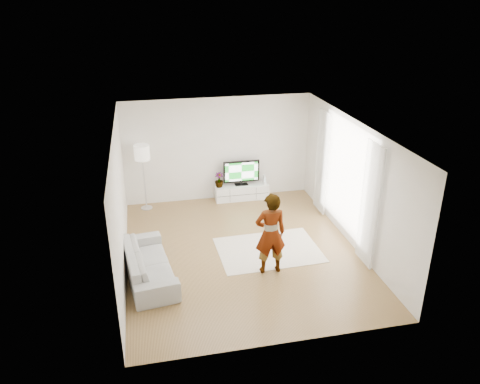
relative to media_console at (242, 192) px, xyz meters
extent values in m
plane|color=#A7824B|center=(-0.59, -2.76, -0.21)|extent=(6.00, 6.00, 0.00)
plane|color=white|center=(-0.59, -2.76, 2.59)|extent=(6.00, 6.00, 0.00)
cube|color=white|center=(-3.09, -2.76, 1.19)|extent=(0.02, 6.00, 2.80)
cube|color=white|center=(1.91, -2.76, 1.19)|extent=(0.02, 6.00, 2.80)
cube|color=white|center=(-0.59, 0.24, 1.19)|extent=(5.00, 0.02, 2.80)
cube|color=white|center=(-0.59, -5.76, 1.19)|extent=(5.00, 0.02, 2.80)
cube|color=white|center=(1.89, -2.46, 1.24)|extent=(0.01, 2.60, 2.50)
cube|color=white|center=(1.81, -3.76, 1.14)|extent=(0.04, 0.70, 2.60)
cube|color=white|center=(1.81, -1.16, 1.14)|extent=(0.04, 0.70, 2.60)
cube|color=white|center=(0.00, 0.00, 0.00)|extent=(1.46, 0.41, 0.41)
cube|color=black|center=(0.00, -0.21, 0.00)|extent=(1.42, 0.00, 0.01)
cube|color=black|center=(-0.37, -0.21, 0.00)|extent=(0.01, 0.00, 0.36)
cube|color=black|center=(0.37, -0.21, 0.00)|extent=(0.01, 0.00, 0.36)
cube|color=black|center=(0.00, 0.03, 0.21)|extent=(0.35, 0.19, 0.02)
cube|color=black|center=(0.00, 0.03, 0.26)|extent=(0.07, 0.04, 0.07)
cube|color=black|center=(0.00, 0.03, 0.59)|extent=(0.99, 0.05, 0.60)
cube|color=#158721|center=(0.00, 0.00, 0.59)|extent=(0.90, 0.01, 0.51)
cube|color=white|center=(0.64, 0.00, 0.32)|extent=(0.06, 0.17, 0.23)
cube|color=#4CB2FF|center=(0.64, -0.09, 0.34)|extent=(0.01, 0.00, 0.13)
imported|color=#3F7238|center=(-0.62, 0.00, 0.41)|extent=(0.25, 0.25, 0.41)
cube|color=silver|center=(-0.01, -2.84, -0.20)|extent=(2.27, 1.66, 0.01)
imported|color=#334772|center=(-0.21, -3.65, 0.67)|extent=(0.63, 0.42, 1.73)
imported|color=#ADACA8|center=(-2.63, -3.34, 0.11)|extent=(1.11, 2.24, 0.63)
cylinder|color=silver|center=(-2.59, -0.06, -0.19)|extent=(0.30, 0.30, 0.02)
cylinder|color=silver|center=(-2.59, -0.06, 0.49)|extent=(0.04, 0.04, 1.34)
cylinder|color=white|center=(-2.59, -0.06, 1.35)|extent=(0.39, 0.39, 0.38)
camera|label=1|loc=(-2.53, -11.51, 5.13)|focal=35.00mm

